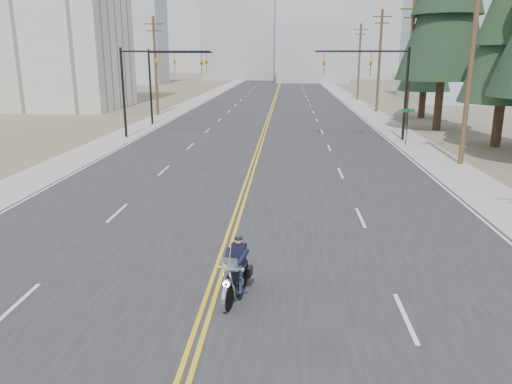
{
  "coord_description": "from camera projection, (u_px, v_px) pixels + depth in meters",
  "views": [
    {
      "loc": [
        1.99,
        -7.34,
        6.27
      ],
      "look_at": [
        0.91,
        9.87,
        1.6
      ],
      "focal_mm": 35.0,
      "sensor_mm": 36.0,
      "label": 1
    }
  ],
  "objects": [
    {
      "name": "utility_pole_e",
      "position": [
        359.0,
        61.0,
        74.0
      ],
      "size": [
        2.2,
        0.3,
        11.0
      ],
      "color": "brown",
      "rests_on": "ground"
    },
    {
      "name": "utility_pole_c",
      "position": [
        410.0,
        64.0,
        43.18
      ],
      "size": [
        2.2,
        0.3,
        11.0
      ],
      "color": "brown",
      "rests_on": "ground"
    },
    {
      "name": "traffic_mast_far",
      "position": [
        167.0,
        73.0,
        46.65
      ],
      "size": [
        6.1,
        0.26,
        7.0
      ],
      "color": "black",
      "rests_on": "ground"
    },
    {
      "name": "haze_bldg_c",
      "position": [
        461.0,
        44.0,
        110.01
      ],
      "size": [
        16.0,
        12.0,
        18.0
      ],
      "primitive_type": "cube",
      "color": "#B7BCC6",
      "rests_on": "ground"
    },
    {
      "name": "haze_bldg_a",
      "position": [
        134.0,
        37.0,
        118.85
      ],
      "size": [
        14.0,
        12.0,
        22.0
      ],
      "primitive_type": "cube",
      "color": "#B7BCC6",
      "rests_on": "ground"
    },
    {
      "name": "haze_bldg_e",
      "position": [
        365.0,
        58.0,
        150.23
      ],
      "size": [
        14.0,
        14.0,
        12.0
      ],
      "primitive_type": "cube",
      "color": "#B7BCC6",
      "rests_on": "ground"
    },
    {
      "name": "traffic_mast_left",
      "position": [
        148.0,
        75.0,
        38.91
      ],
      "size": [
        7.1,
        0.26,
        7.0
      ],
      "color": "black",
      "rests_on": "ground"
    },
    {
      "name": "road",
      "position": [
        275.0,
        99.0,
        76.26
      ],
      "size": [
        20.0,
        200.0,
        0.01
      ],
      "primitive_type": "cube",
      "color": "#303033",
      "rests_on": "ground"
    },
    {
      "name": "haze_bldg_f",
      "position": [
        96.0,
        50.0,
        134.99
      ],
      "size": [
        12.0,
        12.0,
        16.0
      ],
      "primitive_type": "cube",
      "color": "#ADB2B7",
      "rests_on": "ground"
    },
    {
      "name": "sidewalk_left",
      "position": [
        200.0,
        99.0,
        76.95
      ],
      "size": [
        3.0,
        200.0,
        0.01
      ],
      "primitive_type": "cube",
      "color": "#A5A5A0",
      "rests_on": "ground"
    },
    {
      "name": "traffic_mast_right",
      "position": [
        380.0,
        75.0,
        37.82
      ],
      "size": [
        7.1,
        0.26,
        7.0
      ],
      "color": "black",
      "rests_on": "ground"
    },
    {
      "name": "glass_building",
      "position": [
        498.0,
        30.0,
        71.7
      ],
      "size": [
        24.0,
        16.0,
        20.0
      ],
      "primitive_type": "cube",
      "color": "#9EB5CC",
      "rests_on": "ground"
    },
    {
      "name": "conifer_mid",
      "position": [
        512.0,
        14.0,
        33.71
      ],
      "size": [
        5.94,
        5.94,
        15.84
      ],
      "rotation": [
        0.0,
        0.0,
        0.0
      ],
      "color": "#382619",
      "rests_on": "ground"
    },
    {
      "name": "haze_bldg_b",
      "position": [
        312.0,
        54.0,
        126.92
      ],
      "size": [
        18.0,
        14.0,
        14.0
      ],
      "primitive_type": "cube",
      "color": "#ADB2B7",
      "rests_on": "ground"
    },
    {
      "name": "utility_pole_b",
      "position": [
        471.0,
        62.0,
        28.66
      ],
      "size": [
        2.2,
        0.3,
        11.5
      ],
      "color": "brown",
      "rests_on": "ground"
    },
    {
      "name": "sidewalk_right",
      "position": [
        351.0,
        100.0,
        75.56
      ],
      "size": [
        3.0,
        200.0,
        0.01
      ],
      "primitive_type": "cube",
      "color": "#A5A5A0",
      "rests_on": "ground"
    },
    {
      "name": "utility_pole_d",
      "position": [
        379.0,
        60.0,
        57.56
      ],
      "size": [
        2.2,
        0.3,
        11.5
      ],
      "color": "brown",
      "rests_on": "ground"
    },
    {
      "name": "utility_pole_left",
      "position": [
        155.0,
        65.0,
        54.39
      ],
      "size": [
        2.2,
        0.3,
        10.5
      ],
      "color": "brown",
      "rests_on": "ground"
    },
    {
      "name": "conifer_far",
      "position": [
        428.0,
        38.0,
        51.13
      ],
      "size": [
        5.33,
        5.33,
        14.27
      ],
      "rotation": [
        0.0,
        0.0,
        0.05
      ],
      "color": "#382619",
      "rests_on": "ground"
    },
    {
      "name": "street_sign",
      "position": [
        407.0,
        120.0,
        36.6
      ],
      "size": [
        0.9,
        0.06,
        2.62
      ],
      "color": "black",
      "rests_on": "ground"
    },
    {
      "name": "motorcyclist",
      "position": [
        236.0,
        269.0,
        13.26
      ],
      "size": [
        1.27,
        2.24,
        1.65
      ],
      "primitive_type": null,
      "rotation": [
        0.0,
        0.0,
        2.96
      ],
      "color": "black",
      "rests_on": "ground"
    },
    {
      "name": "haze_bldg_d",
      "position": [
        239.0,
        32.0,
        141.01
      ],
      "size": [
        20.0,
        15.0,
        26.0
      ],
      "primitive_type": "cube",
      "color": "#ADB2B7",
      "rests_on": "ground"
    }
  ]
}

